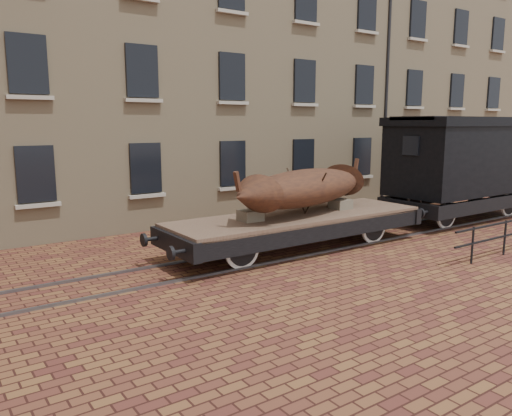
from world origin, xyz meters
TOP-DOWN VIEW (x-y plane):
  - ground at (0.00, 0.00)m, footprint 90.00×90.00m
  - warehouse_cream at (3.00, 9.99)m, footprint 40.00×10.19m
  - rail_track at (0.00, 0.00)m, footprint 30.00×1.52m
  - flatcar_wagon at (0.14, -0.00)m, footprint 9.03×2.45m
  - iron_boat at (0.40, 0.00)m, footprint 6.09×2.99m
  - goods_van at (8.41, 0.00)m, footprint 7.61×2.77m

SIDE VIEW (x-z plane):
  - ground at x=0.00m, z-range 0.00..0.00m
  - rail_track at x=0.00m, z-range 0.00..0.06m
  - flatcar_wagon at x=0.14m, z-range 0.17..1.53m
  - iron_boat at x=0.40m, z-range 1.10..2.59m
  - goods_van at x=8.41m, z-range 0.50..4.44m
  - warehouse_cream at x=3.00m, z-range 0.00..14.00m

